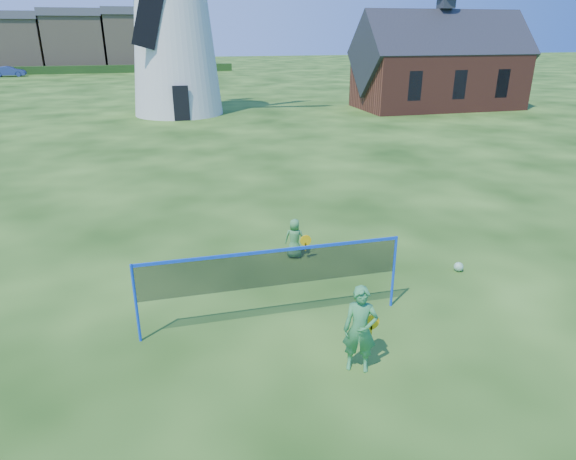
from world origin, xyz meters
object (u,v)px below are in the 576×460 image
(player_girl, at_px, (360,329))
(play_ball, at_px, (459,267))
(windmill, at_px, (172,16))
(car_right, at_px, (9,71))
(badminton_net, at_px, (273,270))
(player_boy, at_px, (295,238))
(chapel, at_px, (439,67))

(player_girl, distance_m, play_ball, 4.70)
(windmill, xyz_separation_m, player_girl, (1.25, -29.13, -5.41))
(windmill, xyz_separation_m, car_right, (-18.70, 36.19, -5.56))
(badminton_net, bearing_deg, car_right, 106.55)
(player_boy, bearing_deg, car_right, -50.81)
(windmill, height_order, player_girl, windmill)
(player_boy, distance_m, play_ball, 3.97)
(chapel, relative_size, badminton_net, 2.38)
(player_boy, bearing_deg, chapel, -105.97)
(car_right, bearing_deg, badminton_net, -166.89)
(badminton_net, bearing_deg, windmill, 90.41)
(badminton_net, bearing_deg, player_girl, -59.11)
(badminton_net, bearing_deg, player_boy, 66.80)
(car_right, bearing_deg, play_ball, -162.73)
(chapel, xyz_separation_m, car_right, (-37.19, 37.91, -2.24))
(badminton_net, height_order, play_ball, badminton_net)
(chapel, bearing_deg, play_ball, -118.89)
(badminton_net, distance_m, car_right, 66.30)
(badminton_net, distance_m, player_boy, 3.15)
(badminton_net, relative_size, player_boy, 5.04)
(player_boy, height_order, car_right, car_right)
(player_girl, xyz_separation_m, play_ball, (3.69, 2.84, -0.65))
(windmill, distance_m, player_boy, 25.22)
(chapel, distance_m, car_right, 53.16)
(badminton_net, xyz_separation_m, car_right, (-18.89, 63.55, -0.52))
(player_girl, xyz_separation_m, player_boy, (0.16, 4.60, -0.26))
(windmill, height_order, chapel, windmill)
(windmill, relative_size, play_ball, 83.95)
(car_right, bearing_deg, windmill, -156.13)
(player_boy, xyz_separation_m, play_ball, (3.53, -1.76, -0.39))
(play_ball, height_order, car_right, car_right)
(windmill, distance_m, chapel, 18.87)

